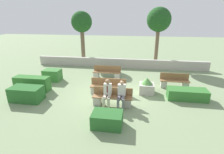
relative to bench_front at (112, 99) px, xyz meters
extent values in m
plane|color=gray|center=(-0.38, 1.14, -0.35)|extent=(60.00, 60.00, 0.00)
cube|color=#ADA89E|center=(-0.38, 6.72, 0.04)|extent=(14.53, 0.30, 0.77)
cube|color=brown|center=(0.00, -0.04, 0.10)|extent=(1.98, 0.44, 0.05)
cube|color=brown|center=(0.00, 0.20, 0.33)|extent=(1.98, 0.04, 0.40)
cube|color=#ADA89E|center=(-0.76, -0.04, -0.13)|extent=(0.36, 0.40, 0.42)
cube|color=#ADA89E|center=(0.76, -0.04, -0.13)|extent=(0.36, 0.40, 0.42)
cube|color=brown|center=(3.49, 2.78, 0.10)|extent=(1.75, 0.44, 0.05)
cube|color=brown|center=(3.49, 3.02, 0.33)|extent=(1.75, 0.04, 0.40)
cube|color=#ADA89E|center=(2.84, 2.78, -0.13)|extent=(0.36, 0.40, 0.42)
cube|color=#ADA89E|center=(4.13, 2.78, -0.13)|extent=(0.36, 0.40, 0.42)
cube|color=brown|center=(-0.98, 3.85, 0.10)|extent=(1.97, 0.44, 0.05)
cube|color=brown|center=(-0.98, 4.09, 0.33)|extent=(1.97, 0.04, 0.40)
cube|color=#ADA89E|center=(-1.74, 3.85, -0.13)|extent=(0.36, 0.40, 0.42)
cube|color=#ADA89E|center=(-0.23, 3.85, -0.13)|extent=(0.36, 0.40, 0.42)
cube|color=brown|center=(-0.44, 1.23, 0.10)|extent=(2.03, 0.44, 0.05)
cube|color=brown|center=(-0.44, 1.47, 0.33)|extent=(2.03, 0.05, 0.40)
cube|color=#ADA89E|center=(-1.22, 1.23, -0.13)|extent=(0.36, 0.40, 0.42)
cube|color=#ADA89E|center=(0.35, 1.23, -0.13)|extent=(0.36, 0.40, 0.42)
cube|color=#B2A893|center=(-0.33, -0.25, 0.19)|extent=(0.14, 0.46, 0.13)
cube|color=#B2A893|center=(-0.13, -0.25, 0.19)|extent=(0.14, 0.46, 0.13)
cube|color=#B2A893|center=(-0.35, -0.48, -0.04)|extent=(0.11, 0.11, 0.60)
cube|color=#B2A893|center=(-0.11, -0.48, -0.04)|extent=(0.11, 0.11, 0.60)
cube|color=beige|center=(-0.23, -0.01, 0.53)|extent=(0.38, 0.22, 0.54)
sphere|color=#936B4C|center=(-0.23, -0.03, 0.91)|extent=(0.23, 0.23, 0.23)
cube|color=maroon|center=(-0.23, -0.13, 0.55)|extent=(0.06, 0.01, 0.35)
cube|color=slate|center=(0.37, -0.25, 0.19)|extent=(0.14, 0.46, 0.13)
cube|color=slate|center=(0.57, -0.25, 0.19)|extent=(0.14, 0.46, 0.13)
cube|color=slate|center=(0.35, -0.48, -0.04)|extent=(0.11, 0.11, 0.60)
cube|color=slate|center=(0.59, -0.48, -0.04)|extent=(0.11, 0.11, 0.60)
cube|color=beige|center=(0.47, -0.01, 0.53)|extent=(0.38, 0.22, 0.54)
sphere|color=tan|center=(0.47, -0.03, 0.89)|extent=(0.19, 0.19, 0.19)
cube|color=#33702D|center=(-5.02, 1.10, 0.08)|extent=(2.09, 0.63, 0.85)
cube|color=#286028|center=(0.06, -1.80, -0.05)|extent=(1.22, 0.86, 0.60)
cube|color=#286028|center=(-4.53, -0.20, 0.04)|extent=(1.63, 0.89, 0.76)
cube|color=#3D7A38|center=(-4.60, 2.84, 0.04)|extent=(1.13, 0.81, 0.78)
cube|color=#33702D|center=(3.87, 1.23, -0.06)|extent=(2.05, 0.81, 0.58)
cube|color=#ADA89E|center=(1.75, 1.71, -0.06)|extent=(0.83, 0.83, 0.57)
cone|color=#569347|center=(1.75, 1.71, 0.41)|extent=(0.65, 0.65, 0.37)
cylinder|color=brown|center=(-3.96, 7.92, 1.26)|extent=(0.36, 0.36, 3.21)
sphere|color=#1E4C1E|center=(-3.96, 7.92, 3.38)|extent=(1.85, 1.85, 1.85)
cylinder|color=brown|center=(2.75, 8.09, 1.34)|extent=(0.32, 0.32, 3.37)
sphere|color=#1E4C1E|center=(2.75, 8.09, 3.59)|extent=(2.04, 2.04, 2.04)
camera|label=1|loc=(1.17, -7.78, 3.94)|focal=28.00mm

